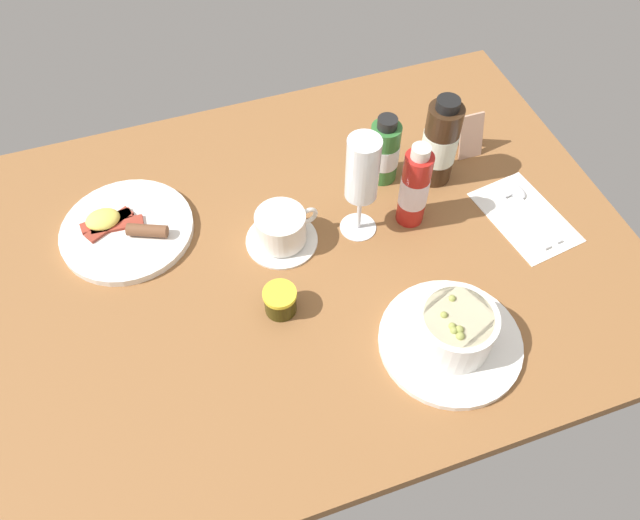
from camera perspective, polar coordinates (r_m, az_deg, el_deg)
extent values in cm
cube|color=brown|center=(107.82, -0.37, 0.66)|extent=(110.00, 84.00, 3.00)
cylinder|color=white|center=(97.97, 12.07, -7.48)|extent=(22.41, 22.41, 1.20)
cylinder|color=white|center=(94.41, 12.50, -6.26)|extent=(12.18, 12.18, 7.12)
cylinder|color=beige|center=(92.08, 12.80, -5.40)|extent=(10.47, 10.47, 1.60)
sphere|color=#91994A|center=(89.61, 13.00, -6.97)|extent=(1.28, 1.28, 1.28)
sphere|color=#91994A|center=(90.19, 12.27, -6.08)|extent=(1.08, 1.08, 1.08)
sphere|color=#91994A|center=(92.73, 12.27, -3.54)|extent=(1.07, 1.07, 1.07)
sphere|color=#91994A|center=(90.12, 12.92, -6.38)|extent=(1.28, 1.28, 1.28)
sphere|color=#91994A|center=(90.92, 11.53, -5.07)|extent=(1.07, 1.07, 1.07)
sphere|color=#91994A|center=(89.87, 12.42, -6.48)|extent=(1.10, 1.10, 1.10)
cube|color=white|center=(117.05, 18.64, 3.88)|extent=(14.82, 20.56, 0.30)
cube|color=silver|center=(115.68, 18.44, 3.51)|extent=(3.26, 14.02, 0.50)
cube|color=silver|center=(119.57, 16.62, 6.26)|extent=(2.71, 3.89, 0.40)
cube|color=silver|center=(117.10, 19.59, 3.82)|extent=(2.92, 13.00, 0.50)
ellipsoid|color=silver|center=(120.49, 17.94, 6.28)|extent=(2.40, 4.00, 0.60)
cylinder|color=white|center=(107.41, -3.60, 1.93)|extent=(12.72, 12.72, 0.90)
cylinder|color=white|center=(104.77, -3.69, 3.08)|extent=(8.76, 8.76, 5.88)
cylinder|color=#401B15|center=(102.90, -3.76, 3.94)|extent=(7.45, 7.45, 1.00)
torus|color=white|center=(105.88, -1.04, 4.19)|extent=(3.67, 1.26, 3.60)
cylinder|color=white|center=(109.55, 3.58, 3.13)|extent=(6.52, 6.52, 0.40)
cylinder|color=white|center=(106.15, 3.70, 4.65)|extent=(0.80, 0.80, 8.49)
cylinder|color=white|center=(98.67, 4.01, 8.52)|extent=(5.54, 5.54, 11.92)
cylinder|color=beige|center=(99.95, 3.96, 7.80)|extent=(4.54, 4.54, 7.15)
cylinder|color=#342F0A|center=(98.05, -3.73, -3.96)|extent=(5.18, 5.18, 4.02)
cylinder|color=yellow|center=(96.02, -3.81, -3.20)|extent=(5.44, 5.44, 0.80)
cylinder|color=#B21E19|center=(106.47, 8.81, 6.58)|extent=(4.92, 4.92, 15.26)
cylinder|color=silver|center=(106.69, 8.79, 6.47)|extent=(5.02, 5.02, 5.80)
cylinder|color=silver|center=(100.38, 9.43, 9.93)|extent=(3.20, 3.20, 2.03)
cylinder|color=#337233|center=(114.33, 6.02, 9.98)|extent=(5.54, 5.54, 12.19)
cylinder|color=silver|center=(114.50, 6.01, 9.89)|extent=(5.65, 5.65, 4.63)
cylinder|color=black|center=(109.60, 6.33, 12.63)|extent=(3.60, 3.60, 1.89)
cylinder|color=#382314|center=(114.34, 11.14, 10.59)|extent=(6.35, 6.35, 16.36)
cylinder|color=white|center=(114.56, 11.11, 10.47)|extent=(6.48, 6.48, 6.22)
cylinder|color=black|center=(108.45, 11.91, 14.08)|extent=(4.13, 4.13, 1.85)
cylinder|color=white|center=(113.51, -17.60, 2.69)|extent=(23.41, 23.41, 1.40)
cube|color=#953828|center=(113.99, -19.12, 3.16)|extent=(9.03, 6.47, 0.60)
cube|color=#9D3828|center=(114.68, -19.37, 3.45)|extent=(9.23, 3.48, 0.60)
cube|color=#9E3828|center=(113.46, -18.44, 3.13)|extent=(9.14, 3.00, 0.60)
cylinder|color=brown|center=(109.88, -15.87, 2.68)|extent=(7.30, 4.78, 2.20)
ellipsoid|color=#F2D859|center=(114.22, -19.67, 3.61)|extent=(6.00, 4.80, 2.40)
cube|color=tan|center=(124.34, 13.47, 11.89)|extent=(4.83, 2.76, 8.90)
cube|color=tan|center=(122.90, 13.97, 11.17)|extent=(4.83, 2.76, 8.90)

